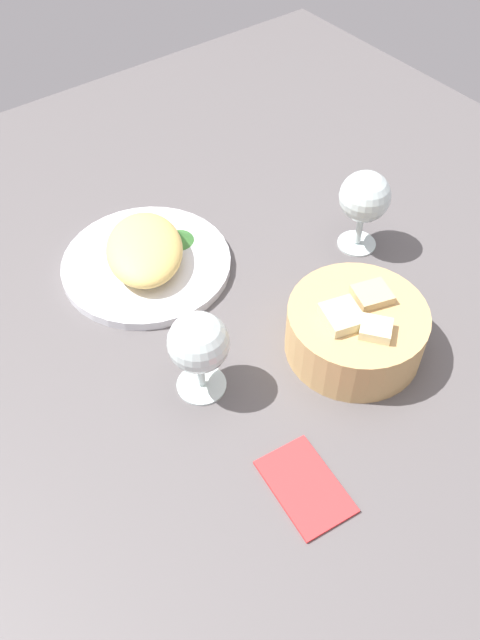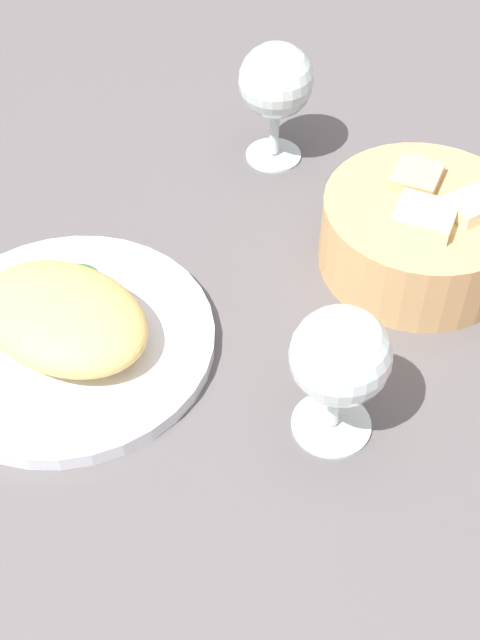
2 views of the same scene
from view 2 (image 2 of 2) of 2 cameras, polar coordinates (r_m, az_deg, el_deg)
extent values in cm
cube|color=#585354|center=(75.41, 2.37, -0.23)|extent=(140.00, 140.00, 2.00)
cylinder|color=silver|center=(73.21, -11.39, -1.36)|extent=(24.72, 24.72, 1.40)
ellipsoid|color=#E5BF67|center=(71.05, -11.74, 0.21)|extent=(18.86, 16.95, 4.52)
cone|color=#3F8238|center=(76.32, -11.08, 2.94)|extent=(4.87, 4.87, 1.68)
cylinder|color=tan|center=(78.67, 11.94, 5.66)|extent=(17.85, 17.85, 7.00)
cube|color=beige|center=(76.62, 14.99, 6.68)|extent=(5.02, 4.96, 3.74)
cube|color=tan|center=(79.30, 11.54, 8.45)|extent=(5.14, 5.43, 4.45)
cube|color=beige|center=(75.05, 12.03, 5.76)|extent=(5.96, 5.62, 4.95)
cylinder|color=silver|center=(67.40, 6.13, -6.88)|extent=(6.30, 6.30, 0.60)
cylinder|color=silver|center=(65.47, 6.29, -5.67)|extent=(1.00, 1.00, 4.18)
sphere|color=silver|center=(60.93, 6.74, -2.41)|extent=(7.45, 7.45, 7.45)
cylinder|color=silver|center=(91.56, 2.25, 11.04)|extent=(5.83, 5.83, 0.60)
cylinder|color=silver|center=(89.98, 2.30, 12.41)|extent=(1.00, 1.00, 4.77)
sphere|color=silver|center=(86.59, 2.43, 15.72)|extent=(7.46, 7.46, 7.46)
camera|label=1|loc=(0.48, 93.81, 18.39)|focal=36.69mm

